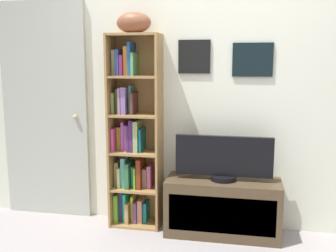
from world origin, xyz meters
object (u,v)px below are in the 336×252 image
at_px(tv_stand, 223,207).
at_px(television, 224,158).
at_px(door, 45,111).
at_px(bookshelf, 132,139).
at_px(football, 134,23).

relative_size(tv_stand, television, 1.19).
bearing_deg(door, television, -5.52).
xyz_separation_m(tv_stand, television, (0.00, 0.00, 0.43)).
bearing_deg(television, bookshelf, 174.02).
distance_m(bookshelf, football, 1.02).
distance_m(bookshelf, television, 0.84).
height_order(tv_stand, door, door).
relative_size(football, door, 0.15).
distance_m(television, door, 1.75).
relative_size(bookshelf, television, 2.10).
bearing_deg(door, tv_stand, -5.56).
distance_m(bookshelf, tv_stand, 0.99).
bearing_deg(football, door, 173.27).
bearing_deg(television, tv_stand, -90.00).
height_order(bookshelf, television, bookshelf).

